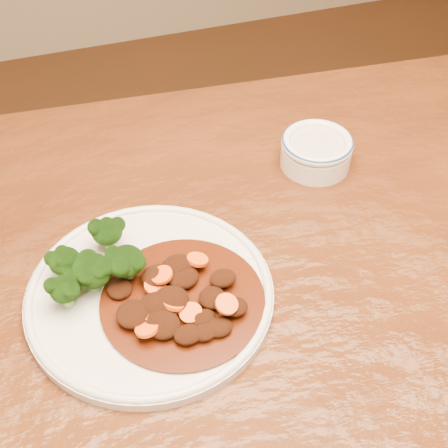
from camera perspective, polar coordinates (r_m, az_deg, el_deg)
name	(u,v)px	position (r m, az deg, el deg)	size (l,w,h in m)	color
dining_table	(293,311)	(0.88, 6.34, -7.94)	(1.57, 1.02, 0.75)	#53280E
dinner_plate	(150,294)	(0.78, -6.79, -6.35)	(0.31, 0.31, 0.02)	silver
broccoli_florets	(94,263)	(0.78, -11.76, -3.54)	(0.12, 0.11, 0.05)	#6CA254
mince_stew	(176,301)	(0.75, -4.37, -7.03)	(0.20, 0.20, 0.04)	#481307
dip_bowl	(316,150)	(0.96, 8.45, 6.70)	(0.11, 0.11, 0.05)	white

